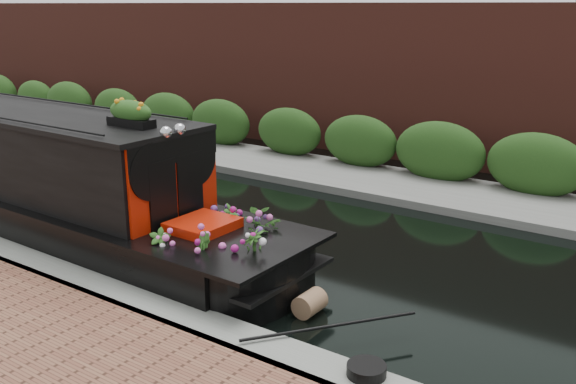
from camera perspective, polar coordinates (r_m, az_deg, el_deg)
The scene contains 8 objects.
ground at distance 11.94m, azimuth -5.97°, elevation -3.09°, with size 80.00×80.00×0.00m, color black.
near_bank_coping at distance 9.89m, azimuth -18.69°, elevation -8.17°, with size 40.00×0.60×0.50m, color gray.
far_bank_path at distance 15.21m, azimuth 4.42°, elevation 1.22°, with size 40.00×2.40×0.34m, color slate.
far_hedge at distance 15.97m, azimuth 6.07°, elevation 1.91°, with size 40.00×1.10×2.80m, color #1F4115.
far_brick_wall at distance 17.78m, azimuth 9.38°, elevation 3.28°, with size 40.00×1.00×8.00m, color #58261D.
narrowboat at distance 12.89m, azimuth -22.98°, elevation 1.03°, with size 12.02×2.25×2.80m.
rope_fender at distance 8.61m, azimuth 1.95°, elevation -9.85°, with size 0.32×0.32×0.42m, color #886448.
coiled_mooring_rope at distance 6.95m, azimuth 6.99°, elevation -15.43°, with size 0.42×0.42×0.12m, color black.
Camera 1 is at (7.45, -8.46, 3.96)m, focal length 40.00 mm.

